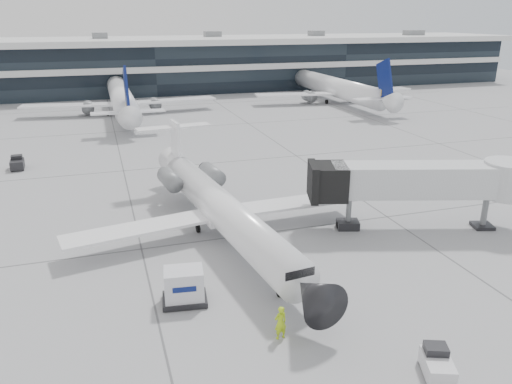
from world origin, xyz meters
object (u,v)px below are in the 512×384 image
object	(u,v)px
ramp_worker	(280,323)
jet_bridge	(430,181)
cargo_uld	(184,287)
regional_jet	(220,207)
baggage_tug	(437,364)

from	to	relation	value
ramp_worker	jet_bridge	bearing A→B (deg)	-156.99
ramp_worker	cargo_uld	bearing A→B (deg)	-59.21
ramp_worker	cargo_uld	size ratio (longest dim) A/B	0.68
jet_bridge	ramp_worker	distance (m)	18.82
regional_jet	ramp_worker	bearing A→B (deg)	-97.54
regional_jet	jet_bridge	xyz separation A→B (m)	(15.56, -3.67, 1.65)
regional_jet	jet_bridge	world-z (taller)	regional_jet
jet_bridge	ramp_worker	size ratio (longest dim) A/B	8.77
jet_bridge	cargo_uld	world-z (taller)	jet_bridge
jet_bridge	cargo_uld	bearing A→B (deg)	-148.99
regional_jet	cargo_uld	size ratio (longest dim) A/B	10.36
regional_jet	baggage_tug	size ratio (longest dim) A/B	12.11
cargo_uld	baggage_tug	bearing A→B (deg)	-36.47
jet_bridge	baggage_tug	xyz separation A→B (m)	(-9.81, -14.71, -3.32)
regional_jet	baggage_tug	bearing A→B (deg)	-79.48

